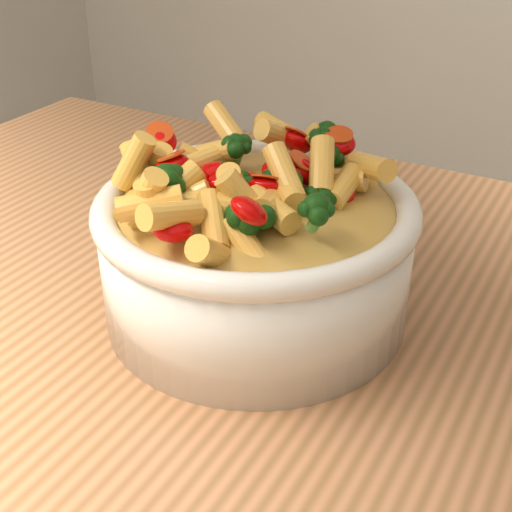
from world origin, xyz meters
The scene contains 2 objects.
serving_bowl centered at (-0.12, 0.06, 0.95)m, with size 0.23×0.23×0.10m.
pasta_salad centered at (-0.12, 0.06, 1.01)m, with size 0.18×0.18×0.04m.
Camera 1 is at (0.10, -0.32, 1.20)m, focal length 50.00 mm.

